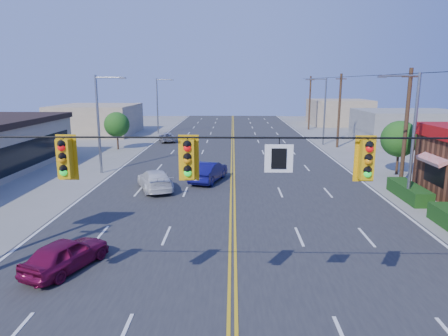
{
  "coord_description": "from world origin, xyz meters",
  "views": [
    {
      "loc": [
        -0.02,
        -10.36,
        7.41
      ],
      "look_at": [
        -0.55,
        13.89,
        2.2
      ],
      "focal_mm": 32.0,
      "sensor_mm": 36.0,
      "label": 1
    }
  ],
  "objects_px": {
    "car_silver": "(167,138)",
    "car_white": "(155,181)",
    "car_magenta": "(66,255)",
    "signal_span": "(229,179)",
    "car_blue": "(209,172)"
  },
  "relations": [
    {
      "from": "car_magenta",
      "to": "car_white",
      "type": "bearing_deg",
      "value": -73.51
    },
    {
      "from": "signal_span",
      "to": "car_blue",
      "type": "distance_m",
      "value": 19.57
    },
    {
      "from": "signal_span",
      "to": "car_white",
      "type": "height_order",
      "value": "signal_span"
    },
    {
      "from": "car_blue",
      "to": "car_silver",
      "type": "xyz_separation_m",
      "value": [
        -6.46,
        20.58,
        -0.2
      ]
    },
    {
      "from": "car_silver",
      "to": "car_white",
      "type": "bearing_deg",
      "value": 81.22
    },
    {
      "from": "signal_span",
      "to": "car_blue",
      "type": "relative_size",
      "value": 5.25
    },
    {
      "from": "car_blue",
      "to": "car_white",
      "type": "height_order",
      "value": "car_blue"
    },
    {
      "from": "car_magenta",
      "to": "car_silver",
      "type": "bearing_deg",
      "value": -65.25
    },
    {
      "from": "signal_span",
      "to": "car_magenta",
      "type": "distance_m",
      "value": 8.92
    },
    {
      "from": "car_blue",
      "to": "car_magenta",
      "type": "bearing_deg",
      "value": 87.76
    },
    {
      "from": "signal_span",
      "to": "car_white",
      "type": "distance_m",
      "value": 17.94
    },
    {
      "from": "car_white",
      "to": "car_silver",
      "type": "bearing_deg",
      "value": -104.18
    },
    {
      "from": "car_magenta",
      "to": "car_white",
      "type": "height_order",
      "value": "car_white"
    },
    {
      "from": "signal_span",
      "to": "car_silver",
      "type": "xyz_separation_m",
      "value": [
        -8.18,
        39.63,
        -4.32
      ]
    },
    {
      "from": "signal_span",
      "to": "car_white",
      "type": "xyz_separation_m",
      "value": [
        -5.33,
        16.61,
        -4.19
      ]
    }
  ]
}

